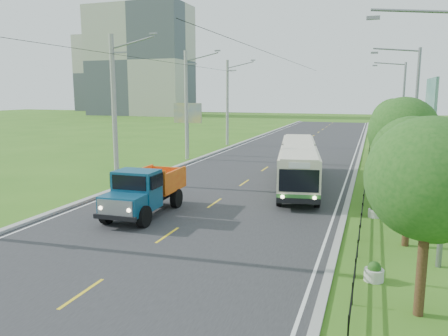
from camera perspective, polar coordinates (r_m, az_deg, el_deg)
The scene contains 30 objects.
ground at distance 19.57m, azimuth -7.38°, elevation -8.72°, with size 240.00×240.00×0.00m, color #346A19.
road at distance 38.04m, azimuth 6.06°, elevation 0.37°, with size 14.00×120.00×0.02m, color #28282B.
curb_left at distance 40.22m, azimuth -3.98°, elevation 1.01°, with size 0.40×120.00×0.15m, color #9E9E99.
curb_right at distance 37.12m, azimuth 16.88°, elevation -0.17°, with size 0.30×120.00×0.10m, color #9E9E99.
edge_line_left at distance 40.02m, azimuth -3.25°, elevation 0.89°, with size 0.12×120.00×0.00m, color silver.
edge_line_right at distance 37.15m, azimuth 16.11°, elevation -0.17°, with size 0.12×120.00×0.00m, color silver.
centre_dash at distance 19.56m, azimuth -7.38°, elevation -8.66°, with size 0.12×2.20×0.00m, color yellow.
railing_right at distance 31.16m, azimuth 18.02°, elevation -1.60°, with size 0.04×40.00×0.60m, color black.
pole_near at distance 30.52m, azimuth -14.10°, elevation 7.43°, with size 3.51×0.32×10.00m.
pole_mid at distance 41.11m, azimuth -4.89°, elevation 8.21°, with size 3.51×0.32×10.00m.
pole_far at distance 52.31m, azimuth 0.48°, elevation 8.57°, with size 3.51×0.32×10.00m.
tree_front at distance 13.06m, azimuth 25.32°, elevation -2.03°, with size 3.36×3.41×5.60m.
tree_second at distance 18.98m, azimuth 23.38°, elevation 0.91°, with size 3.18×3.26×5.30m.
tree_third at distance 24.88m, azimuth 22.46°, elevation 3.97°, with size 3.60×3.62×6.00m.
tree_fourth at distance 30.88m, azimuth 21.79°, elevation 4.25°, with size 3.24×3.31×5.40m.
tree_fifth at distance 36.84m, azimuth 21.40°, elevation 5.47°, with size 3.48×3.52×5.80m.
tree_back at distance 42.84m, azimuth 21.09°, elevation 5.73°, with size 3.30×3.36×5.50m.
streetlight_near at distance 16.80m, azimuth 26.90°, elevation 4.36°, with size 3.02×0.20×9.07m.
streetlight_mid at distance 30.71m, azimuth 23.43°, elevation 6.58°, with size 3.02×0.20×9.07m.
streetlight_far at distance 44.67m, azimuth 22.12°, elevation 7.41°, with size 3.02×0.20×9.07m.
planter_front at distance 15.74m, azimuth 19.00°, elevation -12.78°, with size 0.64×0.64×0.67m.
planter_near at distance 23.35m, azimuth 19.08°, elevation -5.40°, with size 0.64×0.64×0.67m.
planter_mid at distance 31.16m, azimuth 19.12°, elevation -1.69°, with size 0.64×0.64×0.67m.
planter_far at distance 39.04m, azimuth 19.14°, elevation 0.53°, with size 0.64×0.64×0.67m.
billboard_left at distance 44.40m, azimuth -4.77°, elevation 6.74°, with size 3.00×0.20×5.20m.
billboard_right at distance 36.82m, azimuth 25.39°, elevation 7.53°, with size 0.24×6.00×7.30m.
apartment_near at distance 128.62m, azimuth -10.88°, elevation 13.52°, with size 28.00×14.00×30.00m, color #B7B2A3.
apartment_far at distance 162.81m, azimuth -14.21°, elevation 11.86°, with size 24.00×14.00×26.00m, color #B7B2A3.
bus at distance 29.83m, azimuth 9.67°, elevation 0.88°, with size 4.63×14.36×2.74m.
dump_truck at distance 22.67m, azimuth -10.33°, elevation -2.62°, with size 2.43×5.87×2.44m.
Camera 1 is at (8.33, -16.60, 6.17)m, focal length 35.00 mm.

